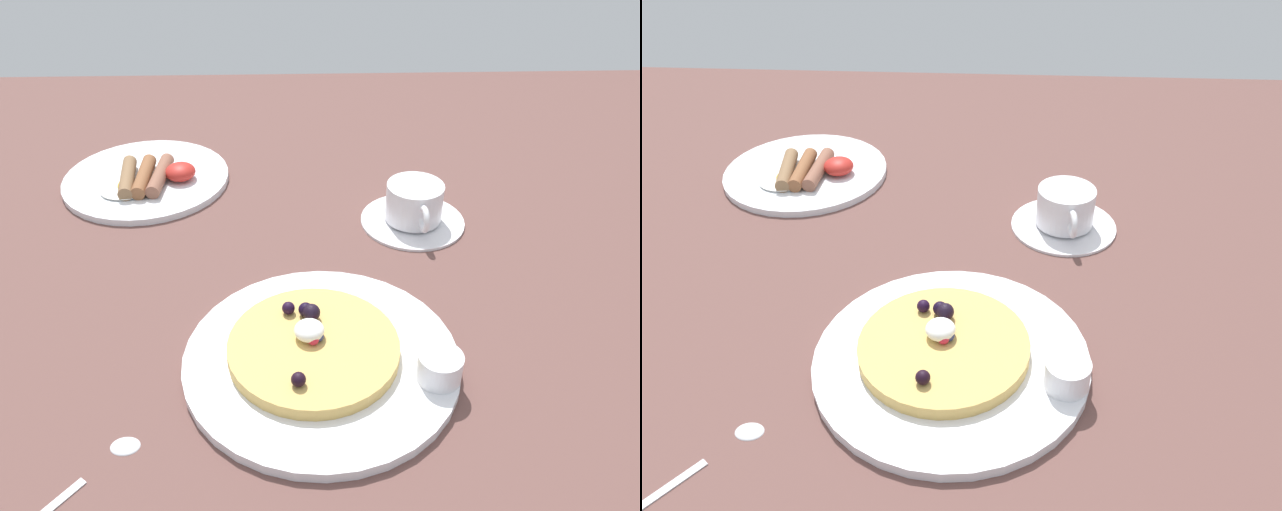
{
  "view_description": "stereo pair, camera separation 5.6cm",
  "coord_description": "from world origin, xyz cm",
  "views": [
    {
      "loc": [
        4.55,
        -65.89,
        49.97
      ],
      "look_at": [
        6.53,
        -2.72,
        4.0
      ],
      "focal_mm": 35.87,
      "sensor_mm": 36.0,
      "label": 1
    },
    {
      "loc": [
        10.11,
        -65.82,
        49.97
      ],
      "look_at": [
        6.53,
        -2.72,
        4.0
      ],
      "focal_mm": 35.87,
      "sensor_mm": 36.0,
      "label": 2
    }
  ],
  "objects": [
    {
      "name": "syrup_ramekin",
      "position": [
        18.1,
        -20.66,
        2.84
      ],
      "size": [
        4.63,
        4.63,
        3.09
      ],
      "color": "white",
      "rests_on": "pancake_plate"
    },
    {
      "name": "ground_plane",
      "position": [
        0.0,
        0.0,
        -1.5
      ],
      "size": [
        182.88,
        140.98,
        3.0
      ],
      "primitive_type": "cube",
      "color": "brown"
    },
    {
      "name": "pancake_with_berries",
      "position": [
        5.35,
        -16.63,
        2.14
      ],
      "size": [
        18.37,
        18.37,
        3.48
      ],
      "color": "tan",
      "rests_on": "pancake_plate"
    },
    {
      "name": "breakfast_plate",
      "position": [
        -20.02,
        23.41,
        0.51
      ],
      "size": [
        25.66,
        25.66,
        1.02
      ],
      "primitive_type": "cylinder",
      "color": "white",
      "rests_on": "ground_plane"
    },
    {
      "name": "coffee_cup",
      "position": [
        20.19,
        10.34,
        3.54
      ],
      "size": [
        7.99,
        10.88,
        5.29
      ],
      "color": "white",
      "rests_on": "coffee_saucer"
    },
    {
      "name": "pancake_plate",
      "position": [
        6.23,
        -17.04,
        0.62
      ],
      "size": [
        29.59,
        29.59,
        1.25
      ],
      "primitive_type": "cylinder",
      "color": "white",
      "rests_on": "ground_plane"
    },
    {
      "name": "coffee_saucer",
      "position": [
        20.17,
        10.49,
        0.4
      ],
      "size": [
        14.75,
        14.75,
        0.79
      ],
      "primitive_type": "cylinder",
      "color": "white",
      "rests_on": "ground_plane"
    },
    {
      "name": "teaspoon",
      "position": [
        -14.76,
        -29.95,
        0.24
      ],
      "size": [
        10.46,
        12.16,
        0.6
      ],
      "color": "silver",
      "rests_on": "ground_plane"
    },
    {
      "name": "fried_breakfast",
      "position": [
        -18.92,
        21.25,
        2.04
      ],
      "size": [
        13.99,
        11.39,
        2.76
      ],
      "color": "brown",
      "rests_on": "breakfast_plate"
    }
  ]
}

